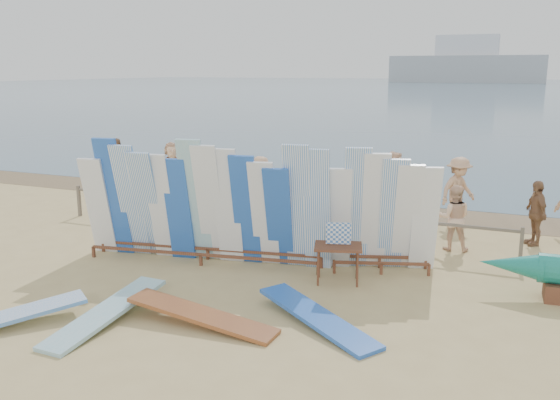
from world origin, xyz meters
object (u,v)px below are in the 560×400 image
at_px(beachgoer_11, 172,168).
at_px(side_surfboard_rack, 382,216).
at_px(beachgoer_5, 393,183).
at_px(beachgoer_10, 536,213).
at_px(vendor_table, 338,263).
at_px(beachgoer_7, 374,189).
at_px(main_surfboard_rack, 203,208).
at_px(beachgoer_6, 338,203).
at_px(flat_board_d, 317,325).
at_px(beachgoer_9, 458,190).
at_px(flat_board_e, 3,328).
at_px(flat_board_a, 107,321).
at_px(stroller, 326,221).
at_px(beachgoer_extra_1, 118,163).
at_px(beach_chair_left, 325,224).
at_px(flat_board_c, 202,325).
at_px(beach_chair_right, 366,229).
at_px(beachgoer_3, 261,185).
at_px(beachgoer_1, 222,178).
at_px(beachgoer_8, 454,218).

bearing_deg(beachgoer_11, side_surfboard_rack, -74.35).
height_order(beachgoer_5, beachgoer_10, beachgoer_5).
bearing_deg(vendor_table, beachgoer_7, 80.25).
xyz_separation_m(main_surfboard_rack, beachgoer_6, (2.12, 3.14, -0.37)).
xyz_separation_m(flat_board_d, beachgoer_9, (1.41, 7.90, 0.93)).
relative_size(flat_board_e, flat_board_a, 1.00).
bearing_deg(stroller, main_surfboard_rack, -130.17).
relative_size(side_surfboard_rack, beachgoer_extra_1, 1.49).
bearing_deg(beach_chair_left, beachgoer_6, 8.38).
bearing_deg(beachgoer_5, beachgoer_9, -118.21).
xyz_separation_m(flat_board_e, beachgoer_7, (3.89, 9.81, 0.84)).
bearing_deg(flat_board_c, beach_chair_right, -9.31).
bearing_deg(stroller, flat_board_e, -121.85).
relative_size(flat_board_e, beachgoer_3, 1.58).
height_order(beachgoer_1, beachgoer_11, beachgoer_1).
bearing_deg(flat_board_d, beachgoer_11, 76.98).
bearing_deg(flat_board_c, stroller, -0.46).
bearing_deg(beachgoer_7, beachgoer_9, 167.40).
height_order(flat_board_a, beachgoer_1, beachgoer_1).
bearing_deg(beachgoer_7, vendor_table, 78.83).
distance_m(flat_board_d, beachgoer_10, 7.33).
relative_size(beachgoer_10, beachgoer_11, 0.89).
relative_size(flat_board_d, stroller, 2.47).
height_order(vendor_table, beachgoer_8, beachgoer_8).
xyz_separation_m(flat_board_c, beachgoer_7, (0.87, 8.44, 0.84)).
relative_size(flat_board_a, beach_chair_right, 2.96).
distance_m(flat_board_d, beachgoer_11, 11.50).
height_order(side_surfboard_rack, beachgoer_11, side_surfboard_rack).
bearing_deg(beachgoer_8, beachgoer_1, -22.00).
xyz_separation_m(beachgoer_3, beachgoer_9, (5.54, 1.05, 0.07)).
height_order(flat_board_c, beachgoer_8, beachgoer_8).
height_order(vendor_table, beach_chair_left, vendor_table).
height_order(flat_board_a, beachgoer_10, beachgoer_10).
xyz_separation_m(main_surfboard_rack, stroller, (1.89, 2.90, -0.81)).
bearing_deg(side_surfboard_rack, beachgoer_8, 41.97).
distance_m(beachgoer_8, beachgoer_9, 2.67).
distance_m(beach_chair_right, beachgoer_11, 8.06).
xyz_separation_m(vendor_table, beachgoer_10, (3.67, 4.36, 0.39)).
bearing_deg(beachgoer_10, beachgoer_6, -100.33).
height_order(beach_chair_left, beachgoer_5, beachgoer_5).
relative_size(vendor_table, beach_chair_right, 1.37).
distance_m(side_surfboard_rack, flat_board_c, 4.56).
bearing_deg(vendor_table, beachgoer_10, 33.58).
distance_m(flat_board_a, stroller, 6.60).
bearing_deg(stroller, beachgoer_extra_1, 152.54).
bearing_deg(beach_chair_right, beachgoer_10, -15.70).
distance_m(main_surfboard_rack, beachgoer_8, 5.88).
bearing_deg(beachgoer_8, beachgoer_extra_1, -21.73).
relative_size(stroller, beachgoer_3, 0.64).
distance_m(main_surfboard_rack, beach_chair_left, 3.82).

